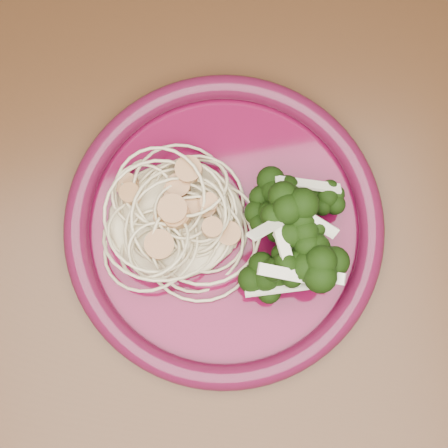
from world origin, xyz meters
TOP-DOWN VIEW (x-y plane):
  - dining_table at (0.00, 0.00)m, footprint 1.20×0.80m
  - dinner_plate at (0.07, 0.05)m, footprint 0.34×0.34m
  - spaghetti_pile at (0.03, 0.06)m, footprint 0.14×0.13m
  - scallop_cluster at (0.03, 0.06)m, footprint 0.14×0.14m
  - broccoli_pile at (0.11, 0.04)m, footprint 0.12×0.16m
  - onion_garnish at (0.11, 0.04)m, footprint 0.08×0.10m

SIDE VIEW (x-z plane):
  - dining_table at x=0.00m, z-range 0.28..1.03m
  - dinner_plate at x=0.07m, z-range 0.75..0.77m
  - spaghetti_pile at x=0.03m, z-range 0.76..0.78m
  - broccoli_pile at x=0.11m, z-range 0.76..0.80m
  - scallop_cluster at x=0.03m, z-range 0.78..0.82m
  - onion_garnish at x=0.11m, z-range 0.79..0.83m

